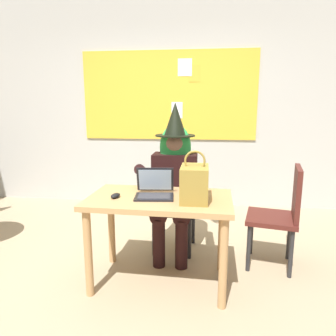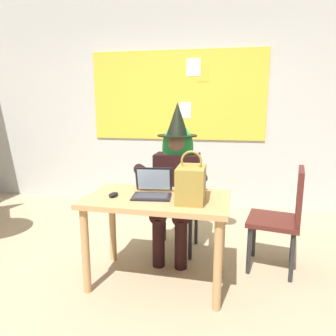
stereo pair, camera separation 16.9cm
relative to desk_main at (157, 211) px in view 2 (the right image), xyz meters
The scene contains 9 objects.
ground_plane 0.63m from the desk_main, behind, with size 24.00×24.00×0.00m, color tan.
wall_back_bulletin 2.29m from the desk_main, 94.65° to the left, with size 6.03×2.29×2.94m.
desk_main is the anchor object (origin of this frame).
chair_at_desk 0.69m from the desk_main, 84.72° to the left, with size 0.45×0.45×0.89m.
person_costumed 0.59m from the desk_main, 84.18° to the left, with size 0.59×0.65×1.44m.
laptop 0.17m from the desk_main, 148.90° to the left, with size 0.32×0.31×0.21m.
computer_mouse 0.36m from the desk_main, behind, with size 0.06×0.10×0.03m, color black.
handbag 0.37m from the desk_main, 12.99° to the right, with size 0.20×0.30×0.38m.
chair_extra_corner 1.08m from the desk_main, 20.27° to the left, with size 0.50×0.50×0.91m.
Camera 2 is at (0.68, -2.24, 1.41)m, focal length 32.99 mm.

